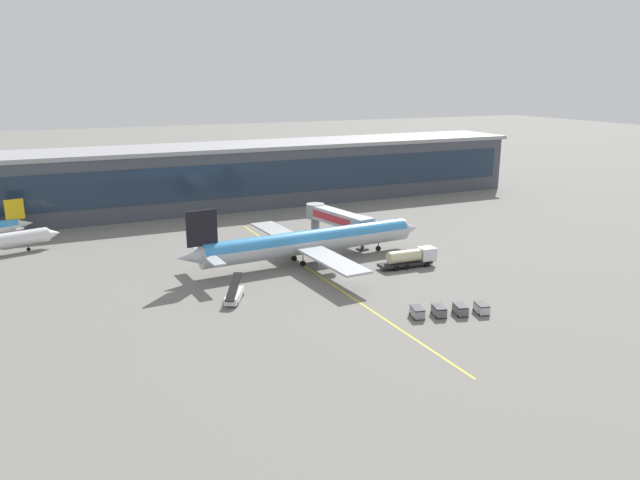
# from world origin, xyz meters

# --- Properties ---
(ground_plane) EXTENTS (700.00, 700.00, 0.00)m
(ground_plane) POSITION_xyz_m (0.00, 0.00, 0.00)
(ground_plane) COLOR slate
(apron_lead_in_line) EXTENTS (1.97, 79.99, 0.01)m
(apron_lead_in_line) POSITION_xyz_m (-3.99, 2.00, 0.00)
(apron_lead_in_line) COLOR yellow
(apron_lead_in_line) RESTS_ON ground_plane
(terminal_building) EXTENTS (174.03, 20.82, 15.94)m
(terminal_building) POSITION_xyz_m (-4.49, 66.69, 7.99)
(terminal_building) COLOR #424751
(terminal_building) RESTS_ON ground_plane
(main_airliner) EXTENTS (49.08, 39.11, 11.76)m
(main_airliner) POSITION_xyz_m (-2.28, 10.73, 3.83)
(main_airliner) COLOR #B2B7BC
(main_airliner) RESTS_ON ground_plane
(jet_bridge) EXTENTS (7.02, 19.78, 6.52)m
(jet_bridge) POSITION_xyz_m (8.82, 22.24, 4.82)
(jet_bridge) COLOR #B2B7BC
(jet_bridge) RESTS_ON ground_plane
(fuel_tanker) EXTENTS (10.91, 3.07, 3.25)m
(fuel_tanker) POSITION_xyz_m (13.09, 0.43, 1.75)
(fuel_tanker) COLOR #232326
(fuel_tanker) RESTS_ON ground_plane
(belt_loader) EXTENTS (4.52, 6.70, 3.49)m
(belt_loader) POSITION_xyz_m (-20.69, -3.02, 0.99)
(belt_loader) COLOR white
(belt_loader) RESTS_ON ground_plane
(baggage_cart_0) EXTENTS (2.21, 2.96, 1.48)m
(baggage_cart_0) POSITION_xyz_m (0.98, -19.99, 0.78)
(baggage_cart_0) COLOR gray
(baggage_cart_0) RESTS_ON ground_plane
(baggage_cart_1) EXTENTS (2.21, 2.96, 1.48)m
(baggage_cart_1) POSITION_xyz_m (4.07, -20.84, 0.78)
(baggage_cart_1) COLOR #595B60
(baggage_cart_1) RESTS_ON ground_plane
(baggage_cart_2) EXTENTS (2.21, 2.96, 1.48)m
(baggage_cart_2) POSITION_xyz_m (7.15, -21.69, 0.78)
(baggage_cart_2) COLOR #595B60
(baggage_cart_2) RESTS_ON ground_plane
(baggage_cart_3) EXTENTS (2.21, 2.96, 1.48)m
(baggage_cart_3) POSITION_xyz_m (10.24, -22.53, 0.78)
(baggage_cart_3) COLOR #B2B7BC
(baggage_cart_3) RESTS_ON ground_plane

